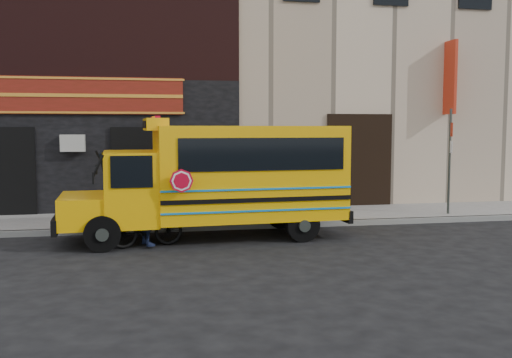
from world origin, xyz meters
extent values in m
plane|color=black|center=(0.00, 0.00, 0.00)|extent=(120.00, 120.00, 0.00)
cube|color=gray|center=(0.00, 2.60, 0.07)|extent=(40.00, 0.20, 0.15)
cube|color=#615F5B|center=(0.00, 4.10, 0.07)|extent=(40.00, 3.00, 0.15)
cube|color=#C6B094|center=(0.00, 10.50, 6.15)|extent=(20.00, 10.00, 12.00)
cube|color=black|center=(-5.00, 5.55, 2.15)|extent=(10.00, 0.30, 4.00)
cube|color=black|center=(-5.00, 5.55, 5.65)|extent=(10.00, 0.28, 3.00)
cube|color=#5F1A0D|center=(-5.00, 5.38, 3.65)|extent=(6.50, 0.12, 1.10)
cube|color=black|center=(-6.80, 5.40, 1.40)|extent=(1.30, 0.10, 2.50)
cube|color=black|center=(-3.20, 5.40, 1.40)|extent=(1.30, 0.10, 2.50)
cube|color=red|center=(7.00, 5.15, 4.35)|extent=(0.10, 0.70, 2.40)
cylinder|color=black|center=(-3.84, 0.42, 0.40)|extent=(0.81, 0.32, 0.80)
cylinder|color=black|center=(-3.95, 2.32, 0.40)|extent=(0.81, 0.32, 0.80)
cylinder|color=black|center=(0.75, 0.67, 0.40)|extent=(0.81, 0.32, 0.80)
cylinder|color=black|center=(0.64, 2.57, 0.40)|extent=(0.81, 0.32, 0.80)
cube|color=#EEA804|center=(-4.34, 1.34, 0.80)|extent=(1.11, 2.05, 0.70)
cube|color=black|center=(-4.89, 1.31, 0.55)|extent=(0.23, 2.05, 0.35)
cube|color=#EEA804|center=(-3.25, 1.40, 1.30)|extent=(1.31, 2.16, 1.70)
cube|color=black|center=(-3.82, 1.37, 1.70)|extent=(0.16, 1.80, 0.90)
cube|color=#EEA804|center=(-0.40, 1.56, 1.62)|extent=(4.62, 2.45, 2.25)
cube|color=black|center=(1.88, 1.69, 0.55)|extent=(0.24, 2.20, 0.30)
cube|color=black|center=(-0.24, 0.46, 2.10)|extent=(3.90, 0.26, 0.75)
cube|color=#EEA804|center=(-2.65, 1.44, 2.78)|extent=(0.59, 1.63, 0.28)
cylinder|color=#B40720|center=(-2.13, 0.16, 1.55)|extent=(0.52, 0.06, 0.52)
cylinder|color=#39403A|center=(5.94, 3.18, 1.63)|extent=(0.07, 0.07, 3.26)
cube|color=red|center=(5.92, 3.10, 2.65)|extent=(0.09, 0.28, 0.41)
cube|color=white|center=(5.92, 3.10, 2.14)|extent=(0.09, 0.28, 0.36)
imported|color=black|center=(-2.90, 0.74, 0.51)|extent=(1.75, 0.85, 1.02)
imported|color=black|center=(-2.87, 0.72, 0.97)|extent=(0.68, 0.82, 1.93)
camera|label=1|loc=(-2.86, -12.26, 2.70)|focal=40.00mm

